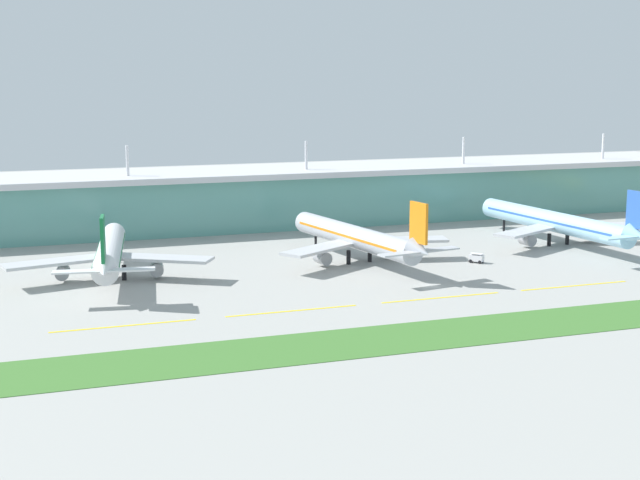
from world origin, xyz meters
The scene contains 11 objects.
ground_plane centered at (0.00, 0.00, 0.00)m, with size 600.00×600.00×0.00m, color #9E9E99.
terminal_building centered at (0.00, 95.62, 9.28)m, with size 288.00×34.00×27.17m.
airliner_near_middle centered at (-68.55, 31.54, 6.44)m, with size 48.19×59.35×18.90m.
airliner_center centered at (-6.19, 31.06, 6.45)m, with size 48.12×64.33×18.90m.
airliner_far_middle centered at (56.50, 35.31, 6.46)m, with size 48.61×71.56×18.90m.
taxiway_stripe_west centered at (-71.00, -10.93, 0.02)m, with size 28.00×0.70×0.04m, color yellow.
taxiway_stripe_mid_west centered at (-37.00, -10.93, 0.02)m, with size 28.00×0.70×0.04m, color yellow.
taxiway_stripe_centre centered at (-3.00, -10.93, 0.02)m, with size 28.00×0.70×0.04m, color yellow.
taxiway_stripe_mid_east centered at (31.00, -10.93, 0.02)m, with size 28.00×0.70×0.04m, color yellow.
grass_verge centered at (0.00, -36.16, 0.05)m, with size 300.00×18.00×0.10m, color #3D702D.
baggage_cart centered at (22.62, 19.68, 1.26)m, with size 3.68×3.93×2.48m.
Camera 1 is at (-91.60, -183.02, 47.50)m, focal length 51.03 mm.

